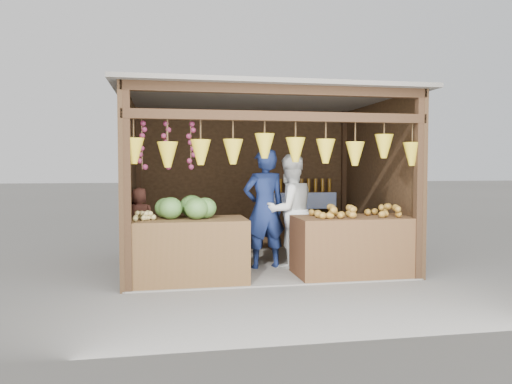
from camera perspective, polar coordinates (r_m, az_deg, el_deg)
ground at (r=8.01m, az=0.42°, el=-8.25°), size 80.00×80.00×0.00m
stall_structure at (r=7.81m, az=0.25°, el=3.75°), size 4.30×3.30×2.66m
back_shelf at (r=9.38m, az=5.25°, el=-1.23°), size 1.25×0.32×1.32m
counter_left at (r=6.78m, az=-7.57°, el=-6.66°), size 1.51×0.85×0.86m
counter_right at (r=7.26m, az=10.96°, el=-6.11°), size 1.64×0.85×0.84m
stool at (r=7.97m, az=-13.11°, el=-7.37°), size 0.30×0.30×0.28m
man_standing at (r=7.54m, az=0.96°, el=-1.96°), size 0.73×0.54×1.82m
woman_standing at (r=7.66m, az=3.84°, el=-2.19°), size 1.02×0.91×1.74m
vendor_seated at (r=7.88m, az=-13.17°, el=-2.95°), size 0.50×0.36×0.96m
melon_pile at (r=6.75m, az=-7.90°, el=-1.66°), size 1.00×0.50×0.32m
tanfruit_pile at (r=6.62m, az=-12.64°, el=-2.63°), size 0.34×0.40×0.13m
mango_pile at (r=7.20m, az=11.47°, el=-1.92°), size 1.40×0.64×0.22m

